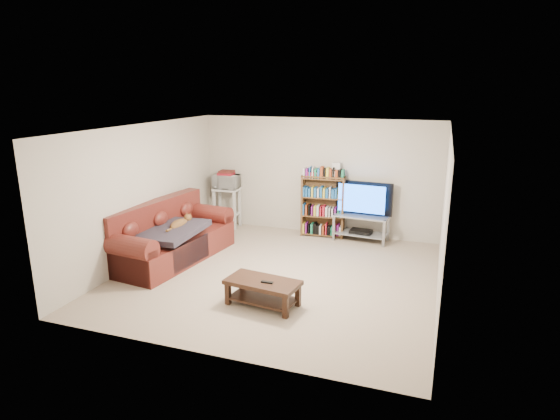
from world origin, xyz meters
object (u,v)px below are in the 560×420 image
at_px(sofa, 169,240).
at_px(coffee_table, 263,288).
at_px(tv_stand, 361,223).
at_px(bookshelf, 323,205).

relative_size(sofa, coffee_table, 2.31).
distance_m(sofa, tv_stand, 3.75).
xyz_separation_m(sofa, bookshelf, (2.28, 2.18, 0.30)).
relative_size(sofa, bookshelf, 1.99).
distance_m(coffee_table, tv_stand, 3.42).
xyz_separation_m(coffee_table, bookshelf, (0.02, 3.37, 0.39)).
bearing_deg(coffee_table, sofa, 160.00).
xyz_separation_m(coffee_table, tv_stand, (0.82, 3.32, 0.10)).
bearing_deg(coffee_table, tv_stand, 83.72).
bearing_deg(bookshelf, tv_stand, -6.53).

